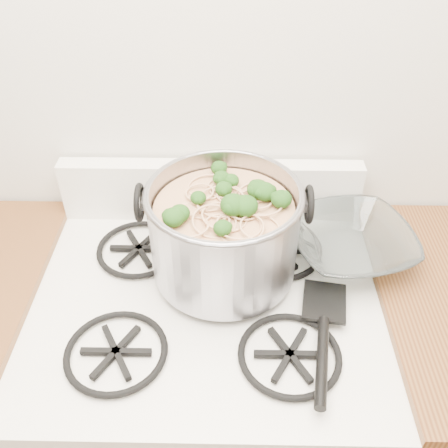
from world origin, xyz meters
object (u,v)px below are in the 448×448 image
stock_pot (224,232)px  spatula (325,299)px  glass_bowl (349,249)px  gas_range (210,412)px

stock_pot → spatula: 0.26m
stock_pot → glass_bowl: stock_pot is taller
spatula → stock_pot: bearing=163.6°
glass_bowl → stock_pot: bearing=-170.3°
spatula → gas_range: bearing=-175.5°
stock_pot → spatula: size_ratio=1.17×
gas_range → stock_pot: 0.60m
gas_range → stock_pot: size_ratio=2.56×
stock_pot → spatula: (0.21, -0.10, -0.09)m
spatula → glass_bowl: bearing=72.9°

